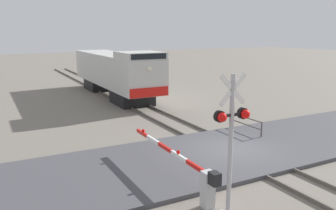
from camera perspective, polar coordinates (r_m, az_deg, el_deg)
name	(u,v)px	position (r m, az deg, el deg)	size (l,w,h in m)	color
ground_plane	(232,152)	(16.57, 10.47, -7.56)	(160.00, 160.00, 0.00)	slate
rail_track_left	(220,153)	(16.13, 8.46, -7.75)	(0.08, 80.00, 0.15)	#59544C
rail_track_right	(245,148)	(16.98, 12.40, -6.89)	(0.08, 80.00, 0.15)	#59544C
road_surface	(233,150)	(16.54, 10.48, -7.29)	(36.00, 5.99, 0.16)	#47474C
locomotive	(115,71)	(30.00, -8.63, 5.43)	(3.00, 14.32, 4.05)	black
crossing_signal	(232,128)	(10.40, 10.34, -3.70)	(1.18, 0.33, 4.32)	#ADADB2
crossing_gate	(194,174)	(11.90, 4.28, -11.11)	(0.36, 6.14, 1.31)	silver
guard_railing	(247,123)	(19.33, 12.70, -2.90)	(0.08, 2.38, 0.95)	#4C4742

